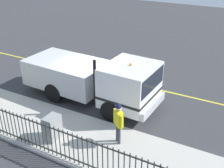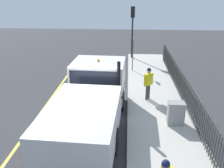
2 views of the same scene
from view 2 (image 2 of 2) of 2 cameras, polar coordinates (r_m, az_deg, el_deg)
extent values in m
plane|color=#38383A|center=(10.21, -5.90, -10.55)|extent=(52.95, 52.95, 0.00)
cube|color=#B7B2A8|center=(10.16, 12.08, -10.71)|extent=(2.93, 24.07, 0.13)
cube|color=yellow|center=(10.85, -18.73, -9.59)|extent=(0.12, 21.66, 0.01)
cube|color=white|center=(11.47, -3.16, 1.03)|extent=(2.49, 2.23, 1.81)
cube|color=black|center=(11.33, -3.20, 2.92)|extent=(2.30, 2.26, 0.80)
cube|color=silver|center=(8.41, -7.13, -9.29)|extent=(2.57, 4.09, 1.29)
cube|color=silver|center=(12.79, -2.26, -0.34)|extent=(2.28, 0.30, 0.36)
cube|color=black|center=(11.61, -3.12, -0.81)|extent=(2.51, 2.25, 0.12)
cylinder|color=black|center=(11.75, -8.53, -3.46)|extent=(0.34, 0.97, 0.96)
cylinder|color=black|center=(11.41, 2.04, -4.01)|extent=(0.34, 0.97, 0.96)
cylinder|color=black|center=(9.04, -13.77, -12.21)|extent=(0.34, 0.97, 0.96)
cylinder|color=black|center=(8.59, 0.29, -13.46)|extent=(0.34, 0.97, 0.96)
sphere|color=orange|center=(11.17, -3.26, 5.63)|extent=(0.12, 0.12, 0.12)
cylinder|color=black|center=(10.20, 1.58, -0.54)|extent=(0.14, 0.14, 2.18)
cube|color=yellow|center=(12.12, 8.70, 1.15)|extent=(0.48, 0.50, 0.60)
sphere|color=beige|center=(11.98, 8.80, 2.99)|extent=(0.22, 0.22, 0.22)
sphere|color=#14193F|center=(11.96, 8.83, 3.34)|extent=(0.21, 0.21, 0.21)
cylinder|color=#3F3F47|center=(12.44, 8.75, -1.77)|extent=(0.12, 0.12, 0.80)
cylinder|color=#3F3F47|center=(12.31, 8.28, -2.00)|extent=(0.12, 0.12, 0.80)
cylinder|color=yellow|center=(12.33, 9.43, 1.33)|extent=(0.09, 0.09, 0.57)
cylinder|color=yellow|center=(11.92, 7.92, 0.70)|extent=(0.09, 0.09, 0.57)
sphere|color=#997051|center=(6.04, 12.62, -18.59)|extent=(0.21, 0.21, 0.21)
sphere|color=#14193F|center=(6.00, 12.68, -18.05)|extent=(0.20, 0.20, 0.20)
cylinder|color=#2D332D|center=(7.91, 25.06, -16.86)|extent=(0.04, 0.04, 1.28)
cylinder|color=#2D332D|center=(8.05, 24.59, -16.03)|extent=(0.04, 0.04, 1.28)
cylinder|color=#2D332D|center=(8.19, 24.14, -15.24)|extent=(0.04, 0.04, 1.28)
cylinder|color=#2D332D|center=(8.33, 23.71, -14.47)|extent=(0.04, 0.04, 1.28)
cylinder|color=#2D332D|center=(8.48, 23.29, -13.72)|extent=(0.04, 0.04, 1.28)
cylinder|color=#2D332D|center=(8.62, 22.90, -13.00)|extent=(0.04, 0.04, 1.28)
cylinder|color=#2D332D|center=(8.77, 22.51, -12.30)|extent=(0.04, 0.04, 1.28)
cylinder|color=#2D332D|center=(8.92, 22.15, -11.63)|extent=(0.04, 0.04, 1.28)
cylinder|color=#2D332D|center=(9.07, 21.79, -10.98)|extent=(0.04, 0.04, 1.28)
cylinder|color=#2D332D|center=(9.23, 21.45, -10.35)|extent=(0.04, 0.04, 1.28)
cylinder|color=#2D332D|center=(9.38, 21.13, -9.74)|extent=(0.04, 0.04, 1.28)
cylinder|color=#2D332D|center=(9.54, 20.81, -9.15)|extent=(0.04, 0.04, 1.28)
cylinder|color=#2D332D|center=(9.70, 20.51, -8.58)|extent=(0.04, 0.04, 1.28)
cylinder|color=#2D332D|center=(9.86, 20.21, -8.02)|extent=(0.04, 0.04, 1.28)
cylinder|color=#2D332D|center=(10.02, 19.93, -7.49)|extent=(0.04, 0.04, 1.28)
cylinder|color=#2D332D|center=(10.18, 19.65, -6.97)|extent=(0.04, 0.04, 1.28)
cylinder|color=#2D332D|center=(10.34, 19.39, -6.46)|extent=(0.04, 0.04, 1.28)
cylinder|color=#2D332D|center=(10.50, 19.13, -5.98)|extent=(0.04, 0.04, 1.28)
cylinder|color=#2D332D|center=(10.66, 18.88, -5.50)|extent=(0.04, 0.04, 1.28)
cylinder|color=#2D332D|center=(10.83, 18.64, -5.04)|extent=(0.04, 0.04, 1.28)
cylinder|color=#2D332D|center=(10.99, 18.41, -4.60)|extent=(0.04, 0.04, 1.28)
cylinder|color=#2D332D|center=(11.16, 18.18, -4.17)|extent=(0.04, 0.04, 1.28)
cylinder|color=#2D332D|center=(11.33, 17.97, -3.75)|extent=(0.04, 0.04, 1.28)
cylinder|color=#2D332D|center=(11.50, 17.75, -3.34)|extent=(0.04, 0.04, 1.28)
cylinder|color=#2D332D|center=(11.67, 17.55, -2.95)|extent=(0.04, 0.04, 1.28)
cylinder|color=#2D332D|center=(11.83, 17.35, -2.56)|extent=(0.04, 0.04, 1.28)
cylinder|color=#2D332D|center=(12.00, 17.15, -2.19)|extent=(0.04, 0.04, 1.28)
cylinder|color=#2D332D|center=(12.17, 16.97, -1.83)|extent=(0.04, 0.04, 1.28)
cylinder|color=#2D332D|center=(12.35, 16.78, -1.47)|extent=(0.04, 0.04, 1.28)
cylinder|color=#2D332D|center=(12.52, 16.61, -1.13)|extent=(0.04, 0.04, 1.28)
cylinder|color=#2D332D|center=(12.69, 16.43, -0.80)|extent=(0.04, 0.04, 1.28)
cylinder|color=#2D332D|center=(12.86, 16.26, -0.47)|extent=(0.04, 0.04, 1.28)
cylinder|color=#2D332D|center=(13.04, 16.10, -0.15)|extent=(0.04, 0.04, 1.28)
cylinder|color=#2D332D|center=(13.21, 15.94, 0.15)|extent=(0.04, 0.04, 1.28)
cylinder|color=#2D332D|center=(13.38, 15.78, 0.45)|extent=(0.04, 0.04, 1.28)
cylinder|color=#2D332D|center=(13.56, 15.63, 0.75)|extent=(0.04, 0.04, 1.28)
cylinder|color=#2D332D|center=(13.73, 15.48, 1.03)|extent=(0.04, 0.04, 1.28)
cylinder|color=#2D332D|center=(13.91, 15.34, 1.31)|extent=(0.04, 0.04, 1.28)
cylinder|color=#2D332D|center=(14.09, 15.20, 1.58)|extent=(0.04, 0.04, 1.28)
cylinder|color=#2D332D|center=(14.26, 15.06, 1.84)|extent=(0.04, 0.04, 1.28)
cylinder|color=#2D332D|center=(14.44, 14.93, 2.10)|extent=(0.04, 0.04, 1.28)
cylinder|color=#2D332D|center=(14.62, 14.80, 2.35)|extent=(0.04, 0.04, 1.28)
cylinder|color=#2D332D|center=(14.79, 14.67, 2.60)|extent=(0.04, 0.04, 1.28)
cylinder|color=#2D332D|center=(14.97, 14.55, 2.84)|extent=(0.04, 0.04, 1.28)
cylinder|color=#2D332D|center=(15.15, 14.43, 3.07)|extent=(0.04, 0.04, 1.28)
cylinder|color=#2D332D|center=(15.33, 14.31, 3.30)|extent=(0.04, 0.04, 1.28)
cylinder|color=#2D332D|center=(15.51, 14.19, 3.52)|extent=(0.04, 0.04, 1.28)
cylinder|color=#2D332D|center=(15.69, 14.08, 3.74)|extent=(0.04, 0.04, 1.28)
cylinder|color=#2D332D|center=(15.87, 13.97, 3.95)|extent=(0.04, 0.04, 1.28)
cylinder|color=#2D332D|center=(16.05, 13.86, 4.16)|extent=(0.04, 0.04, 1.28)
cylinder|color=#2D332D|center=(16.23, 13.75, 4.36)|extent=(0.04, 0.04, 1.28)
cylinder|color=#2D332D|center=(16.41, 13.65, 4.56)|extent=(0.04, 0.04, 1.28)
cylinder|color=#2D332D|center=(16.59, 13.55, 4.76)|extent=(0.04, 0.04, 1.28)
cylinder|color=#2D332D|center=(16.77, 13.45, 4.95)|extent=(0.04, 0.04, 1.28)
cylinder|color=#2D332D|center=(16.95, 13.35, 5.14)|extent=(0.04, 0.04, 1.28)
cylinder|color=#2D332D|center=(17.13, 13.25, 5.32)|extent=(0.04, 0.04, 1.28)
cylinder|color=#2D332D|center=(17.31, 13.16, 5.50)|extent=(0.04, 0.04, 1.28)
cylinder|color=#2D332D|center=(17.49, 13.07, 5.67)|extent=(0.04, 0.04, 1.28)
cylinder|color=#2D332D|center=(17.67, 12.98, 5.84)|extent=(0.04, 0.04, 1.28)
cylinder|color=#2D332D|center=(17.86, 12.89, 6.01)|extent=(0.04, 0.04, 1.28)
cylinder|color=#2D332D|center=(18.04, 12.80, 6.18)|extent=(0.04, 0.04, 1.28)
cylinder|color=#2D332D|center=(18.22, 12.72, 6.34)|extent=(0.04, 0.04, 1.28)
cylinder|color=#2D332D|center=(18.40, 12.63, 6.49)|extent=(0.04, 0.04, 1.28)
cylinder|color=#2D332D|center=(18.59, 12.55, 6.65)|extent=(0.04, 0.04, 1.28)
cylinder|color=#2D332D|center=(18.77, 12.47, 6.80)|extent=(0.04, 0.04, 1.28)
cylinder|color=#2D332D|center=(18.95, 12.40, 6.95)|extent=(0.04, 0.04, 1.28)
cylinder|color=#2D332D|center=(19.13, 12.32, 7.10)|extent=(0.04, 0.04, 1.28)
cylinder|color=#2D332D|center=(19.32, 12.24, 7.24)|extent=(0.04, 0.04, 1.28)
cylinder|color=#2D332D|center=(19.50, 12.17, 7.38)|extent=(0.04, 0.04, 1.28)
cube|color=#2D332D|center=(9.86, 20.18, -4.49)|extent=(0.04, 20.46, 0.04)
cube|color=#2D332D|center=(10.33, 19.45, -9.59)|extent=(0.04, 20.46, 0.04)
cylinder|color=black|center=(19.65, 4.85, 12.04)|extent=(0.12, 0.12, 4.06)
cube|color=black|center=(19.45, 5.00, 16.70)|extent=(0.33, 0.26, 0.85)
sphere|color=red|center=(19.43, 5.03, 17.45)|extent=(0.16, 0.16, 0.16)
sphere|color=yellow|center=(19.45, 5.00, 16.70)|extent=(0.16, 0.16, 0.16)
sphere|color=green|center=(19.47, 4.98, 15.95)|extent=(0.16, 0.16, 0.16)
cube|color=gray|center=(10.38, 14.94, -6.73)|extent=(0.67, 0.46, 0.98)
cone|color=orange|center=(9.61, -17.42, -11.45)|extent=(0.47, 0.47, 0.66)
cylinder|color=#4C4C4C|center=(16.49, 4.97, 7.35)|extent=(0.06, 0.06, 2.47)
cube|color=white|center=(16.27, 5.09, 10.89)|extent=(0.04, 0.50, 0.24)
camera|label=1|loc=(17.68, 37.09, 22.77)|focal=45.10mm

